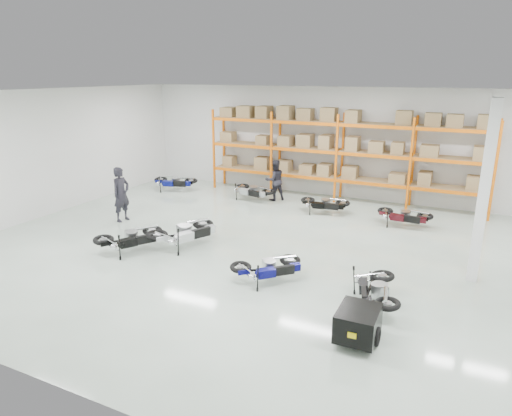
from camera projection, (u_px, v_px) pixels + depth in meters
The scene contains 14 objects.
room at pixel (276, 177), 12.63m from camera, with size 18.00×18.00×18.00m.
pallet_rack at pixel (340, 145), 18.20m from camera, with size 11.28×0.98×3.62m.
structural_column at pixel (484, 194), 10.90m from camera, with size 0.25×0.25×4.50m, color white.
moto_blue_centre at pixel (269, 263), 11.31m from camera, with size 0.71×1.60×0.98m, color #080850, non-canonical shape.
moto_silver_left at pixel (185, 228), 13.58m from camera, with size 0.85×1.91×1.17m, color #B5B7BD, non-canonical shape.
moto_black_far_left at pixel (131, 234), 13.22m from camera, with size 0.78×1.75×1.07m, color black, non-canonical shape.
moto_touring_right at pixel (376, 285), 10.14m from camera, with size 0.73×1.65×1.01m, color black, non-canonical shape.
trailer at pixel (358, 323), 8.79m from camera, with size 0.85×1.62×0.68m.
moto_back_a at pixel (174, 179), 20.08m from camera, with size 0.76×1.70×1.04m, color navy, non-canonical shape.
moto_back_b at pixel (252, 188), 18.62m from camera, with size 0.74×1.66×1.02m, color #A2A8AB, non-canonical shape.
moto_back_c at pixel (324, 201), 16.85m from camera, with size 0.70×1.58×0.97m, color black, non-canonical shape.
moto_back_d at pixel (404, 213), 15.42m from camera, with size 0.71×1.59×0.97m, color #3B0B11, non-canonical shape.
person_left at pixel (121, 194), 15.88m from camera, with size 0.70×0.46×1.92m, color black.
person_back at pixel (275, 180), 18.52m from camera, with size 0.81×0.63×1.67m, color black.
Camera 1 is at (4.87, -11.36, 5.04)m, focal length 32.00 mm.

